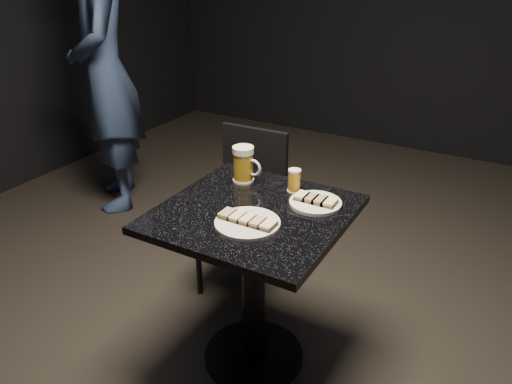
% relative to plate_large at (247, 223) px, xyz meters
% --- Properties ---
extents(floor, '(6.00, 6.00, 0.00)m').
position_rel_plate_large_xyz_m(floor, '(-0.04, 0.11, -0.76)').
color(floor, black).
rests_on(floor, ground).
extents(plate_large, '(0.24, 0.24, 0.01)m').
position_rel_plate_large_xyz_m(plate_large, '(0.00, 0.00, 0.00)').
color(plate_large, silver).
rests_on(plate_large, table).
extents(plate_small, '(0.21, 0.21, 0.01)m').
position_rel_plate_large_xyz_m(plate_small, '(0.15, 0.27, 0.00)').
color(plate_small, silver).
rests_on(plate_small, table).
extents(patron, '(0.79, 0.80, 1.86)m').
position_rel_plate_large_xyz_m(patron, '(-1.67, 0.99, 0.17)').
color(patron, navy).
rests_on(patron, floor).
extents(table, '(0.70, 0.70, 0.75)m').
position_rel_plate_large_xyz_m(table, '(-0.04, 0.11, -0.25)').
color(table, black).
rests_on(table, floor).
extents(beer_mug, '(0.13, 0.09, 0.16)m').
position_rel_plate_large_xyz_m(beer_mug, '(-0.21, 0.32, 0.07)').
color(beer_mug, white).
rests_on(beer_mug, table).
extents(beer_tumbler, '(0.06, 0.06, 0.10)m').
position_rel_plate_large_xyz_m(beer_tumbler, '(0.02, 0.34, 0.04)').
color(beer_tumbler, silver).
rests_on(beer_tumbler, table).
extents(chair, '(0.38, 0.38, 0.85)m').
position_rel_plate_large_xyz_m(chair, '(-0.37, 0.60, -0.26)').
color(chair, black).
rests_on(chair, floor).
extents(canapes_on_plate_large, '(0.22, 0.07, 0.02)m').
position_rel_plate_large_xyz_m(canapes_on_plate_large, '(-0.00, 0.00, 0.02)').
color(canapes_on_plate_large, '#4C3521').
rests_on(canapes_on_plate_large, plate_large).
extents(canapes_on_plate_small, '(0.17, 0.07, 0.02)m').
position_rel_plate_large_xyz_m(canapes_on_plate_small, '(0.15, 0.27, 0.02)').
color(canapes_on_plate_small, '#4C3521').
rests_on(canapes_on_plate_small, plate_small).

